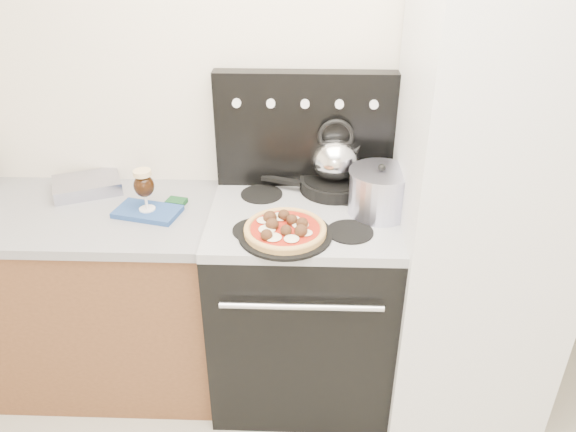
{
  "coord_description": "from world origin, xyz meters",
  "views": [
    {
      "loc": [
        0.09,
        -0.81,
        2.03
      ],
      "look_at": [
        0.02,
        1.05,
        0.97
      ],
      "focal_mm": 35.0,
      "sensor_mm": 36.0,
      "label": 1
    }
  ],
  "objects_px": {
    "oven_mitt": "(148,212)",
    "pizza_pan": "(285,234)",
    "base_cabinet": "(61,299)",
    "tea_kettle": "(335,155)",
    "beer_glass": "(145,190)",
    "stock_pot": "(380,193)",
    "stove_body": "(302,306)",
    "pizza": "(285,228)",
    "fridge": "(480,212)",
    "skillet": "(334,184)"
  },
  "relations": [
    {
      "from": "beer_glass",
      "to": "pizza",
      "type": "bearing_deg",
      "value": -17.59
    },
    {
      "from": "pizza",
      "to": "tea_kettle",
      "type": "xyz_separation_m",
      "value": [
        0.2,
        0.39,
        0.13
      ]
    },
    {
      "from": "fridge",
      "to": "pizza_pan",
      "type": "height_order",
      "value": "fridge"
    },
    {
      "from": "stove_body",
      "to": "fridge",
      "type": "height_order",
      "value": "fridge"
    },
    {
      "from": "base_cabinet",
      "to": "pizza",
      "type": "distance_m",
      "value": 1.18
    },
    {
      "from": "base_cabinet",
      "to": "pizza_pan",
      "type": "distance_m",
      "value": 1.17
    },
    {
      "from": "stove_body",
      "to": "oven_mitt",
      "type": "bearing_deg",
      "value": -179.98
    },
    {
      "from": "pizza_pan",
      "to": "stock_pot",
      "type": "xyz_separation_m",
      "value": [
        0.37,
        0.19,
        0.08
      ]
    },
    {
      "from": "pizza_pan",
      "to": "tea_kettle",
      "type": "height_order",
      "value": "tea_kettle"
    },
    {
      "from": "oven_mitt",
      "to": "pizza_pan",
      "type": "bearing_deg",
      "value": -17.59
    },
    {
      "from": "pizza_pan",
      "to": "tea_kettle",
      "type": "bearing_deg",
      "value": 63.18
    },
    {
      "from": "base_cabinet",
      "to": "stock_pot",
      "type": "bearing_deg",
      "value": -0.66
    },
    {
      "from": "beer_glass",
      "to": "skillet",
      "type": "relative_size",
      "value": 0.61
    },
    {
      "from": "base_cabinet",
      "to": "stock_pot",
      "type": "distance_m",
      "value": 1.52
    },
    {
      "from": "beer_glass",
      "to": "fridge",
      "type": "bearing_deg",
      "value": -1.06
    },
    {
      "from": "fridge",
      "to": "beer_glass",
      "type": "distance_m",
      "value": 1.34
    },
    {
      "from": "stove_body",
      "to": "pizza",
      "type": "xyz_separation_m",
      "value": [
        -0.07,
        -0.18,
        0.51
      ]
    },
    {
      "from": "stock_pot",
      "to": "stove_body",
      "type": "bearing_deg",
      "value": -178.36
    },
    {
      "from": "fridge",
      "to": "beer_glass",
      "type": "xyz_separation_m",
      "value": [
        -1.34,
        0.02,
        0.06
      ]
    },
    {
      "from": "pizza_pan",
      "to": "oven_mitt",
      "type": "bearing_deg",
      "value": 162.41
    },
    {
      "from": "skillet",
      "to": "stove_body",
      "type": "bearing_deg",
      "value": -122.17
    },
    {
      "from": "stove_body",
      "to": "beer_glass",
      "type": "xyz_separation_m",
      "value": [
        -0.64,
        -0.0,
        0.57
      ]
    },
    {
      "from": "base_cabinet",
      "to": "tea_kettle",
      "type": "height_order",
      "value": "tea_kettle"
    },
    {
      "from": "oven_mitt",
      "to": "pizza",
      "type": "height_order",
      "value": "pizza"
    },
    {
      "from": "base_cabinet",
      "to": "pizza_pan",
      "type": "height_order",
      "value": "pizza_pan"
    },
    {
      "from": "skillet",
      "to": "stock_pot",
      "type": "distance_m",
      "value": 0.27
    },
    {
      "from": "base_cabinet",
      "to": "tea_kettle",
      "type": "relative_size",
      "value": 6.42
    },
    {
      "from": "beer_glass",
      "to": "pizza_pan",
      "type": "xyz_separation_m",
      "value": [
        0.57,
        -0.18,
        -0.09
      ]
    },
    {
      "from": "stove_body",
      "to": "beer_glass",
      "type": "height_order",
      "value": "beer_glass"
    },
    {
      "from": "stove_body",
      "to": "base_cabinet",
      "type": "bearing_deg",
      "value": 178.7
    },
    {
      "from": "fridge",
      "to": "pizza",
      "type": "distance_m",
      "value": 0.78
    },
    {
      "from": "beer_glass",
      "to": "skillet",
      "type": "xyz_separation_m",
      "value": [
        0.77,
        0.21,
        -0.06
      ]
    },
    {
      "from": "pizza",
      "to": "stock_pot",
      "type": "relative_size",
      "value": 1.27
    },
    {
      "from": "base_cabinet",
      "to": "pizza",
      "type": "xyz_separation_m",
      "value": [
        1.04,
        -0.21,
        0.52
      ]
    },
    {
      "from": "skillet",
      "to": "base_cabinet",
      "type": "bearing_deg",
      "value": -171.6
    },
    {
      "from": "base_cabinet",
      "to": "skillet",
      "type": "relative_size",
      "value": 4.91
    },
    {
      "from": "oven_mitt",
      "to": "pizza",
      "type": "distance_m",
      "value": 0.6
    },
    {
      "from": "base_cabinet",
      "to": "skillet",
      "type": "bearing_deg",
      "value": 8.4
    },
    {
      "from": "stove_body",
      "to": "tea_kettle",
      "type": "distance_m",
      "value": 0.69
    },
    {
      "from": "pizza",
      "to": "tea_kettle",
      "type": "distance_m",
      "value": 0.46
    },
    {
      "from": "stove_body",
      "to": "stock_pot",
      "type": "distance_m",
      "value": 0.64
    },
    {
      "from": "beer_glass",
      "to": "oven_mitt",
      "type": "bearing_deg",
      "value": 0.0
    },
    {
      "from": "stock_pot",
      "to": "tea_kettle",
      "type": "bearing_deg",
      "value": 130.93
    },
    {
      "from": "beer_glass",
      "to": "pizza_pan",
      "type": "distance_m",
      "value": 0.61
    },
    {
      "from": "beer_glass",
      "to": "stock_pot",
      "type": "bearing_deg",
      "value": 0.54
    },
    {
      "from": "tea_kettle",
      "to": "skillet",
      "type": "bearing_deg",
      "value": 0.0
    },
    {
      "from": "base_cabinet",
      "to": "fridge",
      "type": "bearing_deg",
      "value": -1.59
    },
    {
      "from": "pizza",
      "to": "tea_kettle",
      "type": "relative_size",
      "value": 1.37
    },
    {
      "from": "base_cabinet",
      "to": "stock_pot",
      "type": "xyz_separation_m",
      "value": [
        1.41,
        -0.02,
        0.58
      ]
    },
    {
      "from": "oven_mitt",
      "to": "beer_glass",
      "type": "xyz_separation_m",
      "value": [
        0.0,
        0.0,
        0.1
      ]
    }
  ]
}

